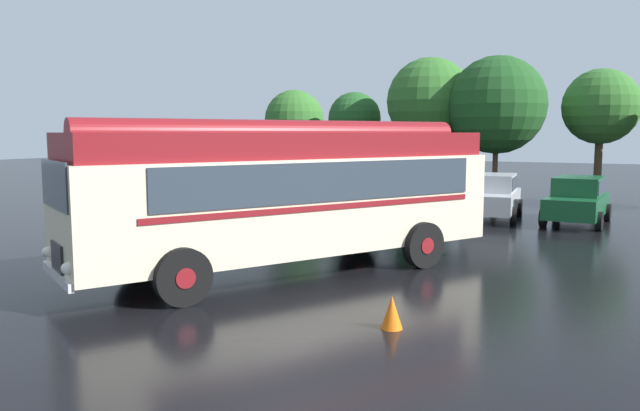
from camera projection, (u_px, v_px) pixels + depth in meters
ground_plane at (241, 274)px, 14.25m from camera, size 120.00×120.00×0.00m
vintage_bus at (290, 191)px, 14.15m from camera, size 7.13×9.97×3.49m
car_near_left at (360, 189)px, 26.30m from camera, size 2.05×4.24×1.66m
car_mid_left at (423, 193)px, 24.50m from camera, size 2.07×4.26×1.66m
car_mid_right at (493, 196)px, 23.36m from camera, size 2.22×4.32×1.66m
car_far_right at (577, 200)px, 21.95m from camera, size 2.15×4.29×1.66m
tree_far_left at (296, 120)px, 35.64m from camera, size 3.40×3.40×5.65m
tree_left_of_centre at (356, 118)px, 33.40m from camera, size 2.83×2.83×5.38m
tree_centre at (431, 101)px, 30.77m from camera, size 4.29×4.29×6.91m
tree_right_of_centre at (498, 107)px, 28.90m from camera, size 4.54×4.54×6.76m
tree_far_right at (602, 104)px, 28.49m from camera, size 3.44×3.44×6.12m
traffic_cone at (392, 312)px, 10.23m from camera, size 0.36×0.36×0.55m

